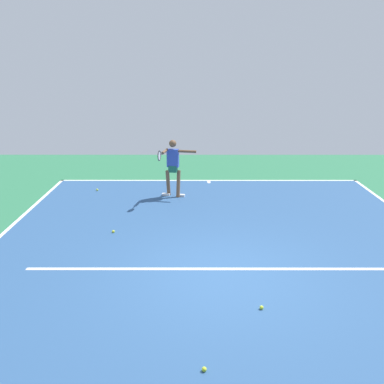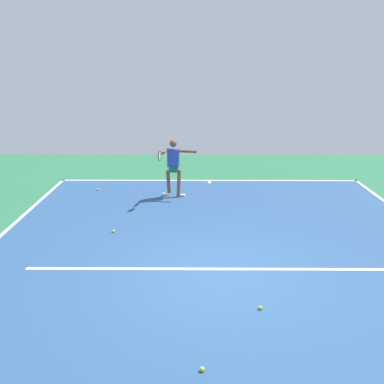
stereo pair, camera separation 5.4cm
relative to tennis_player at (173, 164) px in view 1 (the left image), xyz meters
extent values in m
plane|color=#2D754C|center=(-1.15, 5.03, -1.00)|extent=(22.34, 22.34, 0.00)
cube|color=#2D5484|center=(-1.15, 5.03, -1.00)|extent=(10.26, 13.84, 0.00)
cube|color=white|center=(-1.15, -1.84, -1.00)|extent=(10.26, 0.10, 0.01)
cube|color=white|center=(-1.15, 4.77, -1.00)|extent=(7.69, 0.10, 0.01)
cube|color=white|center=(-1.15, -1.64, -1.00)|extent=(0.10, 0.30, 0.01)
cylinder|color=brown|center=(-0.16, -0.01, -0.60)|extent=(0.16, 0.27, 0.82)
cube|color=white|center=(-0.23, 0.01, -0.96)|extent=(0.25, 0.14, 0.07)
cylinder|color=brown|center=(0.16, -0.07, -0.60)|extent=(0.16, 0.27, 0.82)
cube|color=white|center=(0.23, -0.08, -0.96)|extent=(0.25, 0.14, 0.07)
cube|color=#1E664C|center=(0.00, -0.04, -0.14)|extent=(0.28, 0.24, 0.20)
cube|color=#334CB2|center=(0.00, -0.04, 0.19)|extent=(0.37, 0.24, 0.53)
sphere|color=brown|center=(0.00, -0.04, 0.62)|extent=(0.22, 0.22, 0.22)
cylinder|color=brown|center=(-0.43, 0.05, 0.40)|extent=(0.54, 0.18, 0.08)
cylinder|color=brown|center=(0.22, 0.19, 0.43)|extent=(0.18, 0.54, 0.08)
cylinder|color=black|center=(0.29, 0.56, 0.43)|extent=(0.07, 0.22, 0.03)
torus|color=black|center=(0.34, 0.80, 0.43)|extent=(0.08, 0.29, 0.29)
cylinder|color=silver|center=(0.34, 0.80, 0.43)|extent=(0.05, 0.24, 0.25)
sphere|color=#C6E53D|center=(2.45, -0.59, -0.97)|extent=(0.07, 0.07, 0.07)
sphere|color=#CCE033|center=(-1.73, 6.20, -0.97)|extent=(0.07, 0.07, 0.07)
sphere|color=#CCE033|center=(-0.74, 7.68, -0.97)|extent=(0.07, 0.07, 0.07)
sphere|color=yellow|center=(1.31, 2.90, -0.97)|extent=(0.07, 0.07, 0.07)
camera|label=1|loc=(-0.58, 12.36, 2.90)|focal=39.82mm
camera|label=2|loc=(-0.64, 12.36, 2.90)|focal=39.82mm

